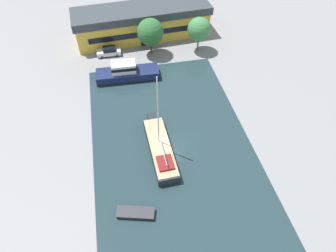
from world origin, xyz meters
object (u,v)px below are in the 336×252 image
Objects in this scene: parked_car at (109,51)px; motor_cruiser at (127,73)px; quay_tree_by_water at (199,29)px; quay_tree_near_building at (150,32)px; sailboat_moored at (160,148)px; small_dinghy at (136,213)px; warehouse_building at (142,22)px.

motor_cruiser reaches higher than parked_car.
quay_tree_near_building is at bearing 176.11° from quay_tree_by_water.
parked_car is at bearing 100.13° from sailboat_moored.
sailboat_moored is (5.37, -25.64, -0.09)m from parked_car.
quay_tree_near_building is 9.49m from motor_cruiser.
quay_tree_near_building reaches higher than small_dinghy.
small_dinghy is at bearing -102.64° from quay_tree_near_building.
warehouse_building is 3.94× the size of quay_tree_near_building.
sailboat_moored is (-2.20, -31.53, -2.37)m from warehouse_building.
quay_tree_by_water is at bearing 61.42° from sailboat_moored.
parked_car is 8.33m from motor_cruiser.
quay_tree_by_water reaches higher than small_dinghy.
small_dinghy is at bearing 178.08° from motor_cruiser.
warehouse_building is at bearing 142.68° from quay_tree_by_water.
parked_car is at bearing 172.65° from quay_tree_near_building.
quay_tree_near_building is 1.49× the size of small_dinghy.
sailboat_moored is 2.65× the size of small_dinghy.
quay_tree_by_water is 37.14m from small_dinghy.
warehouse_building is 2.21× the size of sailboat_moored.
quay_tree_near_building is 9.10m from parked_car.
quay_tree_by_water is (9.95, -7.58, 1.40)m from warehouse_building.
quay_tree_near_building is at bearing -96.12° from parked_car.
sailboat_moored reaches higher than quay_tree_by_water.
sailboat_moored is 1.13× the size of motor_cruiser.
quay_tree_near_building is 34.58m from small_dinghy.
sailboat_moored is (-12.15, -23.95, -3.76)m from quay_tree_by_water.
small_dinghy is (-1.93, -26.63, -0.87)m from motor_cruiser.
quay_tree_near_building is 9.34m from quay_tree_by_water.
parked_car is 0.36× the size of sailboat_moored.
quay_tree_near_building reaches higher than motor_cruiser.
warehouse_building is at bearing -17.51° from motor_cruiser.
motor_cruiser is 2.35× the size of small_dinghy.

